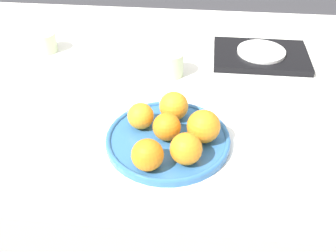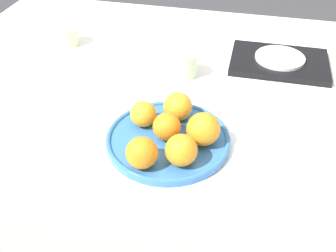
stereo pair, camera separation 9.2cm
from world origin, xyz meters
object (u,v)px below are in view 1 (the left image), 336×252
at_px(cup_0, 171,64).
at_px(orange_2, 174,106).
at_px(serving_tray, 261,56).
at_px(cup_1, 45,42).
at_px(orange_0, 167,127).
at_px(orange_4, 141,116).
at_px(orange_1, 204,126).
at_px(side_plate, 261,51).
at_px(orange_5, 147,155).
at_px(orange_3, 186,149).
at_px(fruit_platter, 168,139).

bearing_deg(cup_0, orange_2, -82.67).
relative_size(serving_tray, cup_1, 3.99).
height_order(orange_0, orange_4, orange_0).
height_order(cup_0, cup_1, cup_0).
bearing_deg(orange_1, cup_1, 141.64).
bearing_deg(side_plate, orange_5, -117.82).
bearing_deg(orange_3, orange_2, 104.71).
xyz_separation_m(orange_4, cup_1, (-0.38, 0.39, -0.01)).
height_order(orange_2, orange_3, same).
bearing_deg(orange_2, orange_1, -45.54).
relative_size(orange_2, side_plate, 0.48).
bearing_deg(orange_0, cup_1, 136.53).
bearing_deg(orange_5, orange_0, 73.32).
distance_m(orange_3, cup_1, 0.71).
height_order(orange_5, cup_0, orange_5).
height_order(orange_2, side_plate, orange_2).
relative_size(orange_1, orange_2, 1.08).
bearing_deg(orange_0, orange_2, 83.51).
height_order(orange_3, serving_tray, orange_3).
xyz_separation_m(orange_1, orange_3, (-0.04, -0.08, -0.00)).
height_order(orange_0, serving_tray, orange_0).
bearing_deg(serving_tray, fruit_platter, -119.87).
distance_m(orange_4, side_plate, 0.53).
distance_m(side_plate, cup_0, 0.31).
bearing_deg(cup_0, orange_1, -71.17).
xyz_separation_m(orange_3, serving_tray, (0.21, 0.52, -0.04)).
distance_m(orange_0, orange_2, 0.08).
bearing_deg(orange_4, orange_5, -75.20).
distance_m(orange_0, orange_4, 0.08).
relative_size(fruit_platter, orange_4, 4.62).
bearing_deg(orange_3, orange_5, -161.41).
height_order(orange_5, cup_1, orange_5).
bearing_deg(cup_0, orange_5, -91.34).
bearing_deg(side_plate, orange_0, -120.13).
xyz_separation_m(orange_2, cup_1, (-0.46, 0.35, -0.02)).
xyz_separation_m(orange_1, cup_0, (-0.11, 0.31, -0.02)).
bearing_deg(orange_5, orange_3, 18.59).
bearing_deg(serving_tray, cup_0, -154.99).
bearing_deg(fruit_platter, orange_5, -108.08).
relative_size(orange_2, serving_tray, 0.24).
bearing_deg(cup_1, orange_0, -43.47).
bearing_deg(orange_5, orange_1, 42.22).
relative_size(orange_5, cup_0, 0.93).
bearing_deg(orange_4, orange_3, -43.65).
distance_m(fruit_platter, orange_0, 0.04).
bearing_deg(cup_1, orange_4, -45.57).
relative_size(orange_3, orange_5, 1.02).
relative_size(fruit_platter, serving_tray, 0.99).
xyz_separation_m(orange_3, side_plate, (0.21, 0.52, -0.03)).
bearing_deg(fruit_platter, serving_tray, 60.13).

